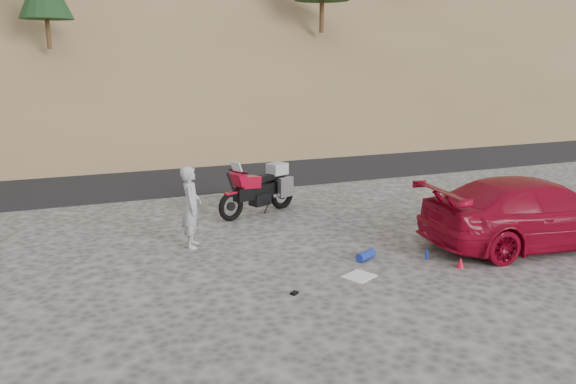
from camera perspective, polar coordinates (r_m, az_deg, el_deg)
name	(u,v)px	position (r m, az deg, el deg)	size (l,w,h in m)	color
ground	(271,254)	(11.46, -1.69, -6.33)	(140.00, 140.00, 0.00)	#464341
road	(183,172)	(19.87, -10.57, 1.99)	(120.00, 7.00, 0.05)	black
motorcycle	(261,189)	(14.25, -2.75, 0.26)	(2.33, 1.25, 1.47)	black
man	(193,246)	(12.07, -9.63, -5.47)	(0.63, 0.41, 1.73)	#9A9BA0
red_car	(532,245)	(13.10, 23.52, -4.91)	(2.01, 4.95, 1.44)	maroon
gear_white_cloth	(359,276)	(10.41, 7.25, -8.49)	(0.51, 0.46, 0.02)	white
gear_blue_mat	(366,255)	(11.22, 7.91, -6.40)	(0.18, 0.18, 0.46)	#192E98
gear_bottle	(427,255)	(11.48, 13.93, -6.19)	(0.07, 0.07, 0.19)	#192E98
gear_funnel	(460,263)	(11.20, 17.12, -6.87)	(0.16, 0.16, 0.20)	#B80C22
gear_glove_b	(294,293)	(9.61, 0.64, -10.22)	(0.13, 0.10, 0.04)	black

